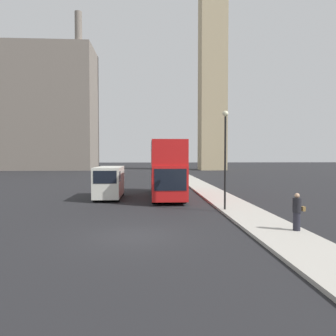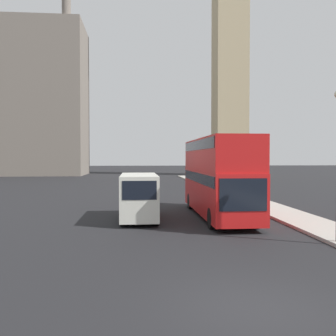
# 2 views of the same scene
# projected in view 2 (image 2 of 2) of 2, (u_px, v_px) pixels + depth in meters

# --- Properties ---
(ground_plane) EXTENTS (300.00, 300.00, 0.00)m
(ground_plane) POSITION_uv_depth(u_px,v_px,m) (254.00, 307.00, 8.76)
(ground_plane) COLOR black
(red_double_decker_bus) EXTENTS (2.54, 10.33, 4.59)m
(red_double_decker_bus) POSITION_uv_depth(u_px,v_px,m) (218.00, 174.00, 21.91)
(red_double_decker_bus) COLOR red
(red_double_decker_bus) RESTS_ON ground_plane
(white_van) EXTENTS (2.02, 5.29, 2.55)m
(white_van) POSITION_uv_depth(u_px,v_px,m) (139.00, 196.00, 20.82)
(white_van) COLOR silver
(white_van) RESTS_ON ground_plane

